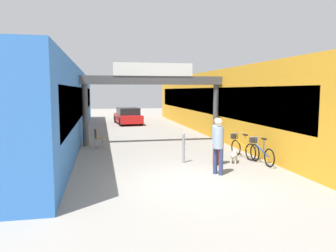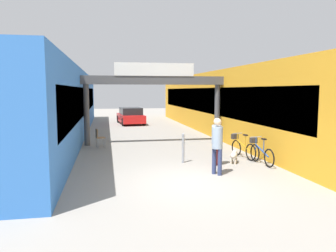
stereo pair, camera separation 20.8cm
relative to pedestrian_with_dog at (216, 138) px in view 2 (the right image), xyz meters
name	(u,v)px [view 2 (the right image)]	position (x,y,z in m)	size (l,w,h in m)	color
ground_plane	(190,183)	(-1.48, -1.99, -0.99)	(80.00, 80.00, 0.00)	gray
storefront_left	(60,104)	(-6.57, 9.01, 0.92)	(3.00, 26.00, 3.81)	blue
storefront_right	(224,103)	(3.61, 9.01, 0.92)	(3.00, 26.00, 3.81)	gold
arcade_sign_gateway	(154,87)	(-1.48, 5.29, 1.90)	(7.40, 0.47, 4.06)	#4C4C4F
pedestrian_with_dog	(216,138)	(0.00, 0.00, 0.00)	(0.47, 0.47, 1.72)	#99332D
pedestrian_companion	(217,142)	(-0.40, -1.24, 0.07)	(0.46, 0.46, 1.83)	navy
dog_on_leash	(234,155)	(0.78, 0.25, -0.70)	(0.51, 0.67, 0.48)	beige
bicycle_blue_nearest	(260,152)	(1.70, -0.03, -0.55)	(0.46, 1.69, 0.98)	black
bicycle_orange_second	(242,147)	(1.46, 1.10, -0.55)	(0.48, 1.67, 0.98)	black
bollard_post_metal	(183,148)	(-1.07, 0.66, -0.42)	(0.10, 0.10, 1.12)	gray
cafe_chair_wood_nearer	(99,136)	(-4.24, 4.59, -0.45)	(0.48, 0.48, 0.89)	gray
parked_car_red	(131,116)	(-1.96, 15.35, -0.35)	(2.11, 4.15, 1.33)	red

